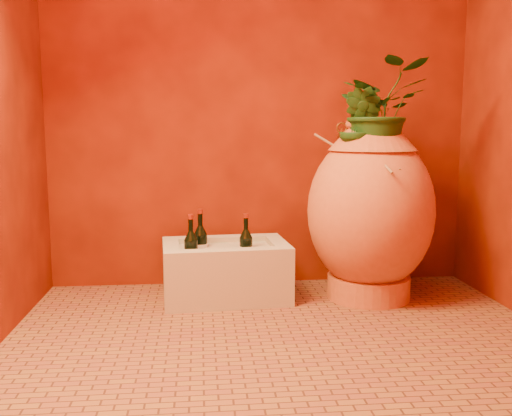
{
  "coord_description": "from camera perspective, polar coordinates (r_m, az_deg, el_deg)",
  "views": [
    {
      "loc": [
        -0.36,
        -2.42,
        0.95
      ],
      "look_at": [
        -0.09,
        0.35,
        0.55
      ],
      "focal_mm": 40.0,
      "sensor_mm": 36.0,
      "label": 1
    }
  ],
  "objects": [
    {
      "name": "stone_basin",
      "position": [
        3.2,
        -3.07,
        -6.35
      ],
      "size": [
        0.71,
        0.51,
        0.32
      ],
      "rotation": [
        0.0,
        0.0,
        0.07
      ],
      "color": "#B9B19A",
      "rests_on": "floor"
    },
    {
      "name": "floor",
      "position": [
        2.62,
        2.74,
        -13.14
      ],
      "size": [
        2.5,
        2.5,
        0.0
      ],
      "primitive_type": "plane",
      "color": "brown",
      "rests_on": "ground"
    },
    {
      "name": "wine_bottle_c",
      "position": [
        3.08,
        -6.51,
        -4.36
      ],
      "size": [
        0.08,
        0.08,
        0.31
      ],
      "color": "black",
      "rests_on": "stone_basin"
    },
    {
      "name": "plant_side",
      "position": [
        3.06,
        10.37,
        7.95
      ],
      "size": [
        0.28,
        0.29,
        0.41
      ],
      "primitive_type": "imported",
      "rotation": [
        0.0,
        0.0,
        -0.84
      ],
      "color": "#174117",
      "rests_on": "amphora"
    },
    {
      "name": "wine_bottle_b",
      "position": [
        3.15,
        -1.01,
        -4.1
      ],
      "size": [
        0.07,
        0.07,
        0.3
      ],
      "color": "black",
      "rests_on": "stone_basin"
    },
    {
      "name": "plant_main",
      "position": [
        3.15,
        12.26,
        9.59
      ],
      "size": [
        0.49,
        0.44,
        0.52
      ],
      "primitive_type": "imported",
      "rotation": [
        0.0,
        0.0,
        0.06
      ],
      "color": "#174117",
      "rests_on": "amphora"
    },
    {
      "name": "amphora",
      "position": [
        3.19,
        11.38,
        -0.25
      ],
      "size": [
        0.75,
        0.75,
        0.99
      ],
      "rotation": [
        0.0,
        0.0,
        0.09
      ],
      "color": "#C06636",
      "rests_on": "floor"
    },
    {
      "name": "wall_back",
      "position": [
        3.45,
        0.42,
        13.11
      ],
      "size": [
        2.5,
        0.02,
        2.5
      ],
      "primitive_type": "cube",
      "color": "#501104",
      "rests_on": "ground"
    },
    {
      "name": "wall_tap",
      "position": [
        3.44,
        8.63,
        7.26
      ],
      "size": [
        0.07,
        0.15,
        0.16
      ],
      "color": "#A37325",
      "rests_on": "wall_back"
    },
    {
      "name": "wine_bottle_a",
      "position": [
        3.19,
        -5.57,
        -3.83
      ],
      "size": [
        0.08,
        0.08,
        0.32
      ],
      "color": "black",
      "rests_on": "stone_basin"
    }
  ]
}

